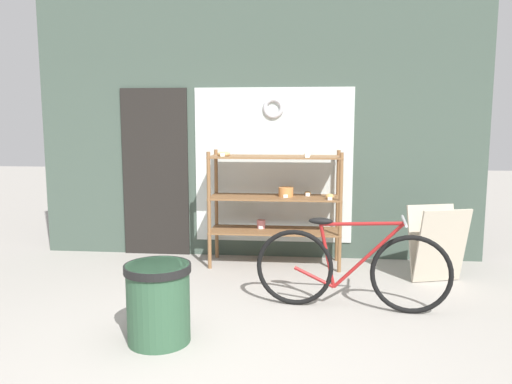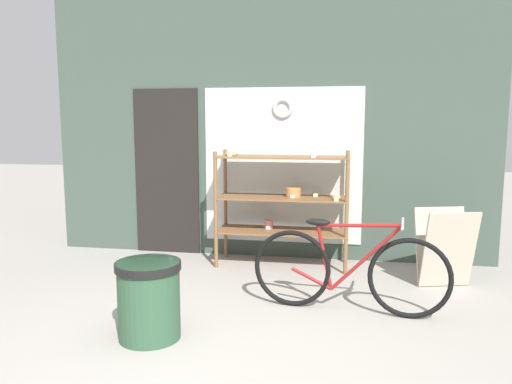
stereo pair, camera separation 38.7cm
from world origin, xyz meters
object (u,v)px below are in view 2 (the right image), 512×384
(bicycle, at_px, (348,271))
(trash_bin, at_px, (149,297))
(display_case, at_px, (283,197))
(sandwich_board, at_px, (445,248))

(bicycle, relative_size, trash_bin, 2.83)
(display_case, relative_size, trash_bin, 2.49)
(bicycle, height_order, sandwich_board, bicycle)
(bicycle, height_order, trash_bin, bicycle)
(display_case, bearing_deg, trash_bin, -109.15)
(display_case, height_order, trash_bin, display_case)
(bicycle, bearing_deg, display_case, 125.60)
(sandwich_board, bearing_deg, trash_bin, -161.69)
(bicycle, distance_m, trash_bin, 1.74)
(bicycle, bearing_deg, trash_bin, -144.91)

